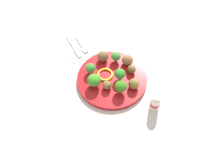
# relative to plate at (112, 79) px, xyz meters

# --- Properties ---
(ground_plane) EXTENTS (4.00, 4.00, 0.00)m
(ground_plane) POSITION_rel_plate_xyz_m (0.00, 0.00, -0.01)
(ground_plane) COLOR #B2B2AD
(plate) EXTENTS (0.28, 0.28, 0.02)m
(plate) POSITION_rel_plate_xyz_m (0.00, 0.00, 0.00)
(plate) COLOR maroon
(plate) RESTS_ON ground_plane
(broccoli_floret_center) EXTENTS (0.04, 0.04, 0.05)m
(broccoli_floret_center) POSITION_rel_plate_xyz_m (0.02, 0.02, 0.04)
(broccoli_floret_center) COLOR #A6CE78
(broccoli_floret_center) RESTS_ON plate
(broccoli_floret_near_rim) EXTENTS (0.05, 0.05, 0.05)m
(broccoli_floret_near_rim) POSITION_rel_plate_xyz_m (0.07, -0.01, 0.04)
(broccoli_floret_near_rim) COLOR #A4C26C
(broccoli_floret_near_rim) RESTS_ON plate
(broccoli_floret_mid_right) EXTENTS (0.04, 0.04, 0.04)m
(broccoli_floret_mid_right) POSITION_rel_plate_xyz_m (-0.06, 0.07, 0.04)
(broccoli_floret_mid_right) COLOR #A0C46B
(broccoli_floret_mid_right) RESTS_ON plate
(broccoli_floret_mid_left) EXTENTS (0.05, 0.05, 0.05)m
(broccoli_floret_mid_left) POSITION_rel_plate_xyz_m (-0.01, -0.08, 0.04)
(broccoli_floret_mid_left) COLOR #9FC36B
(broccoli_floret_mid_left) RESTS_ON plate
(broccoli_floret_front_left) EXTENTS (0.04, 0.04, 0.04)m
(broccoli_floret_front_left) POSITION_rel_plate_xyz_m (-0.07, -0.05, 0.04)
(broccoli_floret_front_left) COLOR #8FCA69
(broccoli_floret_front_left) RESTS_ON plate
(meatball_mid_right) EXTENTS (0.03, 0.03, 0.03)m
(meatball_mid_right) POSITION_rel_plate_xyz_m (0.03, 0.08, 0.03)
(meatball_mid_right) COLOR brown
(meatball_mid_right) RESTS_ON plate
(meatball_front_left) EXTENTS (0.05, 0.05, 0.05)m
(meatball_front_left) POSITION_rel_plate_xyz_m (-0.10, 0.03, 0.03)
(meatball_front_left) COLOR brown
(meatball_front_left) RESTS_ON plate
(meatball_far_rim) EXTENTS (0.05, 0.05, 0.05)m
(meatball_far_rim) POSITION_rel_plate_xyz_m (-0.02, 0.09, 0.03)
(meatball_far_rim) COLOR brown
(meatball_far_rim) RESTS_ON plate
(meatball_back_left) EXTENTS (0.04, 0.04, 0.04)m
(meatball_back_left) POSITION_rel_plate_xyz_m (0.09, 0.04, 0.03)
(meatball_back_left) COLOR brown
(meatball_back_left) RESTS_ON plate
(meatball_back_right) EXTENTS (0.03, 0.03, 0.03)m
(meatball_back_right) POSITION_rel_plate_xyz_m (0.03, -0.04, 0.03)
(meatball_back_right) COLOR brown
(meatball_back_right) RESTS_ON plate
(pepper_ring_front_right) EXTENTS (0.09, 0.09, 0.01)m
(pepper_ring_front_right) POSITION_rel_plate_xyz_m (-0.03, -0.01, 0.01)
(pepper_ring_front_right) COLOR yellow
(pepper_ring_front_right) RESTS_ON plate
(napkin) EXTENTS (0.18, 0.14, 0.01)m
(napkin) POSITION_rel_plate_xyz_m (-0.25, -0.01, -0.01)
(napkin) COLOR white
(napkin) RESTS_ON ground_plane
(fork) EXTENTS (0.12, 0.03, 0.01)m
(fork) POSITION_rel_plate_xyz_m (-0.24, 0.01, -0.00)
(fork) COLOR silver
(fork) RESTS_ON napkin
(knife) EXTENTS (0.15, 0.03, 0.01)m
(knife) POSITION_rel_plate_xyz_m (-0.24, -0.03, -0.00)
(knife) COLOR silver
(knife) RESTS_ON napkin
(yogurt_bottle) EXTENTS (0.04, 0.04, 0.07)m
(yogurt_bottle) POSITION_rel_plate_xyz_m (0.19, 0.05, 0.03)
(yogurt_bottle) COLOR white
(yogurt_bottle) RESTS_ON ground_plane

